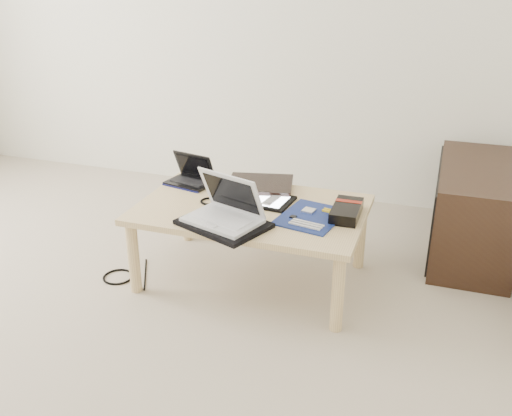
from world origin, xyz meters
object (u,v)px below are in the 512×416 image
(netbook, at_px, (191,177))
(gpu_box, at_px, (346,211))
(coffee_table, at_px, (251,216))
(media_cabinet, at_px, (472,210))
(white_laptop, at_px, (225,211))

(netbook, relative_size, gpu_box, 1.06)
(coffee_table, bearing_deg, media_cabinet, 32.69)
(white_laptop, bearing_deg, gpu_box, 27.57)
(coffee_table, height_order, media_cabinet, media_cabinet)
(media_cabinet, xyz_separation_m, gpu_box, (-0.59, -0.63, 0.18))
(netbook, relative_size, white_laptop, 0.71)
(netbook, bearing_deg, gpu_box, -10.15)
(netbook, height_order, gpu_box, netbook)
(coffee_table, xyz_separation_m, white_laptop, (-0.05, -0.22, 0.11))
(coffee_table, bearing_deg, gpu_box, 5.00)
(netbook, height_order, white_laptop, white_laptop)
(gpu_box, bearing_deg, netbook, 169.85)
(coffee_table, relative_size, media_cabinet, 1.22)
(netbook, xyz_separation_m, white_laptop, (0.37, -0.42, 0.03))
(media_cabinet, relative_size, netbook, 3.36)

